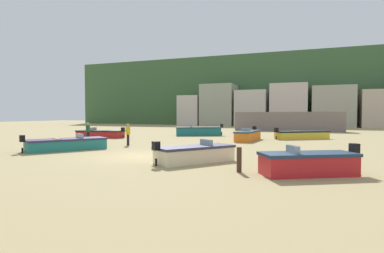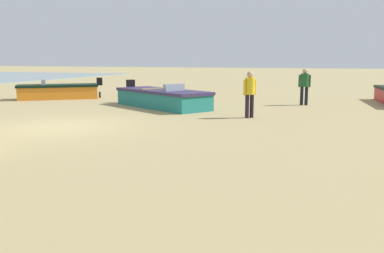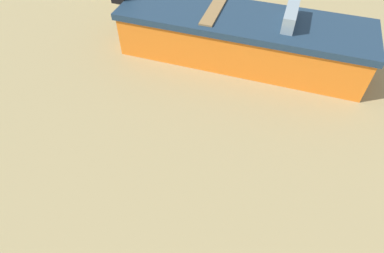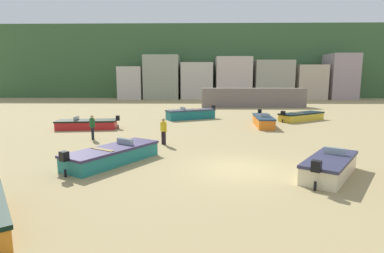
{
  "view_description": "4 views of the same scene",
  "coord_description": "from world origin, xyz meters",
  "px_view_note": "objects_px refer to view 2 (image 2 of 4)",
  "views": [
    {
      "loc": [
        8.93,
        -15.13,
        2.32
      ],
      "look_at": [
        -1.72,
        12.8,
        1.15
      ],
      "focal_mm": 29.45,
      "sensor_mm": 36.0,
      "label": 1
    },
    {
      "loc": [
        10.91,
        8.0,
        2.07
      ],
      "look_at": [
        1.8,
        4.86,
        0.53
      ],
      "focal_mm": 40.24,
      "sensor_mm": 36.0,
      "label": 2
    },
    {
      "loc": [
        -1.64,
        11.96,
        3.74
      ],
      "look_at": [
        1.01,
        12.66,
        0.75
      ],
      "focal_mm": 30.01,
      "sensor_mm": 36.0,
      "label": 3
    },
    {
      "loc": [
        -1.75,
        -13.22,
        3.99
      ],
      "look_at": [
        -2.23,
        9.3,
        0.44
      ],
      "focal_mm": 28.7,
      "sensor_mm": 36.0,
      "label": 4
    }
  ],
  "objects_px": {
    "beach_walker_distant": "(250,91)",
    "boat_orange_3": "(58,91)",
    "boat_teal_2": "(162,98)",
    "beach_walker_foreground": "(305,84)"
  },
  "relations": [
    {
      "from": "boat_orange_3",
      "to": "beach_walker_foreground",
      "type": "distance_m",
      "value": 12.22
    },
    {
      "from": "beach_walker_distant",
      "to": "boat_teal_2",
      "type": "bearing_deg",
      "value": -73.46
    },
    {
      "from": "boat_orange_3",
      "to": "beach_walker_foreground",
      "type": "bearing_deg",
      "value": -121.53
    },
    {
      "from": "beach_walker_foreground",
      "to": "beach_walker_distant",
      "type": "height_order",
      "value": "same"
    },
    {
      "from": "boat_teal_2",
      "to": "boat_orange_3",
      "type": "distance_m",
      "value": 6.8
    },
    {
      "from": "beach_walker_foreground",
      "to": "boat_teal_2",
      "type": "bearing_deg",
      "value": -161.56
    },
    {
      "from": "beach_walker_distant",
      "to": "boat_orange_3",
      "type": "bearing_deg",
      "value": -67.55
    },
    {
      "from": "boat_teal_2",
      "to": "boat_orange_3",
      "type": "height_order",
      "value": "boat_teal_2"
    },
    {
      "from": "beach_walker_foreground",
      "to": "boat_orange_3",
      "type": "bearing_deg",
      "value": 176.24
    },
    {
      "from": "boat_orange_3",
      "to": "beach_walker_distant",
      "type": "height_order",
      "value": "beach_walker_distant"
    }
  ]
}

